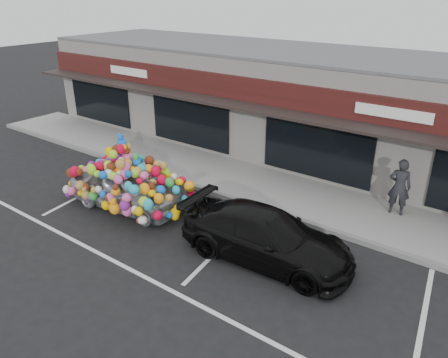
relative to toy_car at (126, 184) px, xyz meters
The scene contains 11 objects.
ground 1.42m from the toy_car, ahead, with size 90.00×90.00×0.00m, color black.
shop_building 8.54m from the toy_car, 82.22° to the left, with size 24.00×7.20×4.31m.
sidewalk 4.16m from the toy_car, 73.76° to the left, with size 26.00×3.00×0.15m, color gray.
kerb 2.79m from the toy_car, 64.75° to the left, with size 26.00×0.18×0.16m, color slate.
parking_stripe_left 2.23m from the toy_car, behind, with size 0.12×4.40×0.01m, color silver.
parking_stripe_mid 4.03m from the toy_car, ahead, with size 0.12×4.40×0.01m, color silver.
parking_stripe_right 9.38m from the toy_car, ahead, with size 0.12×4.40×0.01m, color silver.
lane_line 4.03m from the toy_car, 37.12° to the right, with size 14.00×0.12×0.01m, color silver.
toy_car is the anchor object (origin of this frame).
black_sedan 5.27m from the toy_car, ahead, with size 4.75×1.93×1.38m, color black.
pedestrian_a 8.68m from the toy_car, 31.86° to the left, with size 0.67×0.44×1.84m, color black.
Camera 1 is at (9.14, -8.41, 6.77)m, focal length 35.00 mm.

